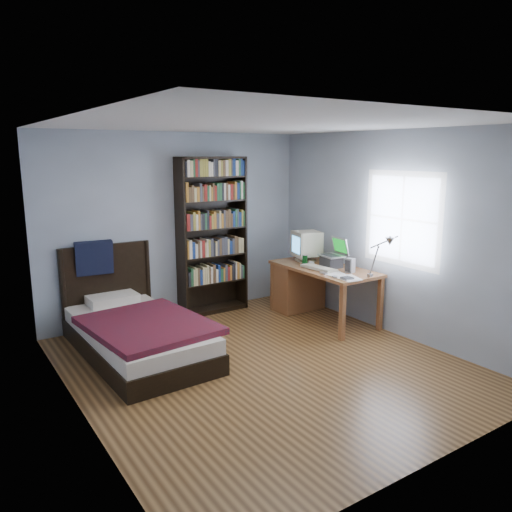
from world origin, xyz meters
name	(u,v)px	position (x,y,z in m)	size (l,w,h in m)	color
room	(267,250)	(0.03, 0.00, 1.25)	(4.20, 4.24, 2.50)	#523218
desk	(304,283)	(1.51, 1.20, 0.41)	(0.75, 1.53, 0.73)	brown
crt_monitor	(306,244)	(1.54, 1.23, 0.97)	(0.45, 0.42, 0.43)	beige
laptop	(332,259)	(1.60, 0.73, 0.84)	(0.34, 0.34, 0.39)	#2D2D30
desk_lamp	(387,245)	(1.51, -0.27, 1.19)	(0.22, 0.48, 0.57)	#99999E
keyboard	(319,268)	(1.36, 0.72, 0.75)	(0.19, 0.50, 0.03)	#BFB99F
speaker	(350,265)	(1.58, 0.37, 0.82)	(0.09, 0.09, 0.18)	gray
soda_can	(305,260)	(1.38, 1.04, 0.80)	(0.07, 0.07, 0.13)	#083D1C
mouse	(311,263)	(1.47, 1.02, 0.75)	(0.07, 0.12, 0.04)	silver
phone_silver	(324,273)	(1.24, 0.49, 0.74)	(0.05, 0.11, 0.02)	silver
phone_grey	(335,277)	(1.23, 0.28, 0.74)	(0.04, 0.08, 0.02)	gray
external_drive	(347,279)	(1.29, 0.13, 0.74)	(0.12, 0.12, 0.03)	gray
bookshelf	(212,236)	(0.44, 1.94, 1.09)	(0.98, 0.30, 2.18)	black
bed	(135,330)	(-1.02, 1.12, 0.25)	(1.28, 2.20, 1.16)	black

